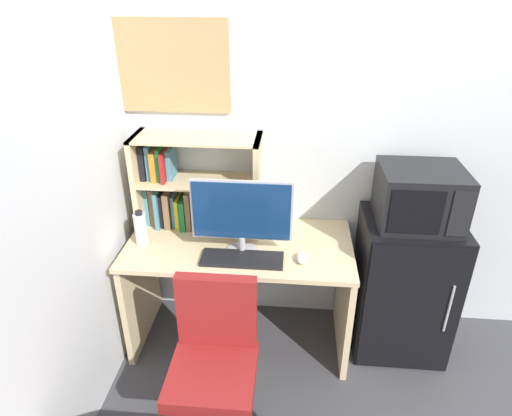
# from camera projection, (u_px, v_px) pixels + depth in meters

# --- Properties ---
(wall_back) EXTENTS (6.40, 0.04, 2.60)m
(wall_back) POSITION_uv_depth(u_px,v_px,m) (472.00, 136.00, 2.49)
(wall_back) COLOR silver
(wall_back) RESTS_ON ground_plane
(desk) EXTENTS (1.31, 0.65, 0.73)m
(desk) POSITION_uv_depth(u_px,v_px,m) (240.00, 273.00, 2.65)
(desk) COLOR beige
(desk) RESTS_ON ground_plane
(hutch_bookshelf) EXTENTS (0.74, 0.28, 0.57)m
(hutch_bookshelf) POSITION_uv_depth(u_px,v_px,m) (182.00, 184.00, 2.63)
(hutch_bookshelf) COLOR beige
(hutch_bookshelf) RESTS_ON desk
(monitor) EXTENTS (0.55, 0.17, 0.44)m
(monitor) POSITION_uv_depth(u_px,v_px,m) (242.00, 214.00, 2.36)
(monitor) COLOR #B7B7BC
(monitor) RESTS_ON desk
(keyboard) EXTENTS (0.45, 0.16, 0.02)m
(keyboard) POSITION_uv_depth(u_px,v_px,m) (242.00, 259.00, 2.39)
(keyboard) COLOR black
(keyboard) RESTS_ON desk
(computer_mouse) EXTENTS (0.06, 0.11, 0.04)m
(computer_mouse) POSITION_uv_depth(u_px,v_px,m) (302.00, 258.00, 2.38)
(computer_mouse) COLOR silver
(computer_mouse) RESTS_ON desk
(water_bottle) EXTENTS (0.07, 0.07, 0.21)m
(water_bottle) POSITION_uv_depth(u_px,v_px,m) (141.00, 229.00, 2.50)
(water_bottle) COLOR silver
(water_bottle) RESTS_ON desk
(mini_fridge) EXTENTS (0.55, 0.50, 0.88)m
(mini_fridge) POSITION_uv_depth(u_px,v_px,m) (403.00, 286.00, 2.66)
(mini_fridge) COLOR black
(mini_fridge) RESTS_ON ground_plane
(microwave) EXTENTS (0.44, 0.40, 0.32)m
(microwave) POSITION_uv_depth(u_px,v_px,m) (419.00, 196.00, 2.39)
(microwave) COLOR black
(microwave) RESTS_ON mini_fridge
(desk_chair) EXTENTS (0.46, 0.46, 0.88)m
(desk_chair) POSITION_uv_depth(u_px,v_px,m) (215.00, 375.00, 2.12)
(desk_chair) COLOR black
(desk_chair) RESTS_ON ground_plane
(wall_corkboard) EXTENTS (0.65, 0.02, 0.51)m
(wall_corkboard) POSITION_uv_depth(u_px,v_px,m) (172.00, 66.00, 2.44)
(wall_corkboard) COLOR tan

